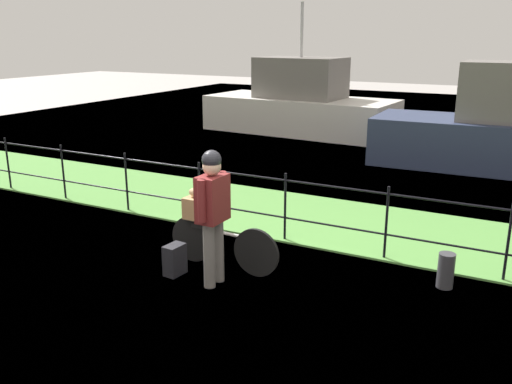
% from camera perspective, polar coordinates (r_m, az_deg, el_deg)
% --- Properties ---
extents(ground_plane, '(60.00, 60.00, 0.00)m').
position_cam_1_polar(ground_plane, '(6.51, -4.83, -10.95)').
color(ground_plane, '#9E9993').
extents(grass_strip, '(27.00, 2.40, 0.03)m').
position_cam_1_polar(grass_strip, '(9.11, 5.95, -2.76)').
color(grass_strip, '#569342').
rests_on(grass_strip, ground).
extents(harbor_water, '(30.00, 30.00, 0.00)m').
position_cam_1_polar(harbor_water, '(15.23, 15.35, 4.42)').
color(harbor_water, slate).
rests_on(harbor_water, ground).
extents(iron_fence, '(18.04, 0.04, 1.04)m').
position_cam_1_polar(iron_fence, '(7.97, 3.08, -1.09)').
color(iron_fence, black).
rests_on(iron_fence, ground).
extents(bicycle_main, '(1.62, 0.17, 0.63)m').
position_cam_1_polar(bicycle_main, '(7.13, -3.59, -5.45)').
color(bicycle_main, black).
rests_on(bicycle_main, ground).
extents(wooden_crate, '(0.35, 0.29, 0.28)m').
position_cam_1_polar(wooden_crate, '(7.17, -6.03, -1.67)').
color(wooden_crate, '#A87F51').
rests_on(wooden_crate, bicycle_main).
extents(terrier_dog, '(0.32, 0.15, 0.18)m').
position_cam_1_polar(terrier_dog, '(7.10, -5.92, -0.02)').
color(terrier_dog, tan).
rests_on(terrier_dog, wooden_crate).
extents(cyclist_person, '(0.27, 0.54, 1.68)m').
position_cam_1_polar(cyclist_person, '(6.47, -4.57, -1.50)').
color(cyclist_person, slate).
rests_on(cyclist_person, ground).
extents(backpack_on_paving, '(0.20, 0.29, 0.40)m').
position_cam_1_polar(backpack_on_paving, '(7.06, -8.52, -7.03)').
color(backpack_on_paving, black).
rests_on(backpack_on_paving, ground).
extents(mooring_bollard, '(0.20, 0.20, 0.44)m').
position_cam_1_polar(mooring_bollard, '(7.02, 19.28, -7.78)').
color(mooring_bollard, '#38383D').
rests_on(mooring_bollard, ground).
extents(moored_boat_mid, '(6.00, 2.71, 3.89)m').
position_cam_1_polar(moored_boat_mid, '(17.16, 4.63, 9.04)').
color(moored_boat_mid, silver).
rests_on(moored_boat_mid, ground).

